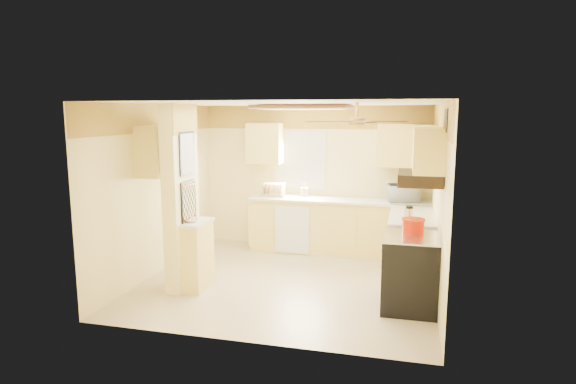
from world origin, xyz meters
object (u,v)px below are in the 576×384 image
(kettle, at_px, (409,214))
(bowl, at_px, (192,220))
(microwave, at_px, (404,193))
(dutch_oven, at_px, (413,226))
(stove, at_px, (410,272))

(kettle, bearing_deg, bowl, -165.08)
(microwave, distance_m, bowl, 3.52)
(dutch_oven, bearing_deg, microwave, 93.67)
(microwave, xyz_separation_m, kettle, (0.08, -1.47, -0.04))
(microwave, height_order, dutch_oven, microwave)
(bowl, height_order, dutch_oven, dutch_oven)
(bowl, xyz_separation_m, kettle, (2.81, 0.75, 0.07))
(microwave, relative_size, kettle, 2.43)
(microwave, bearing_deg, stove, 83.97)
(stove, bearing_deg, bowl, -178.78)
(kettle, bearing_deg, microwave, 93.24)
(bowl, distance_m, dutch_oven, 2.87)
(stove, bearing_deg, dutch_oven, 78.21)
(dutch_oven, distance_m, kettle, 0.59)
(stove, relative_size, microwave, 1.82)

